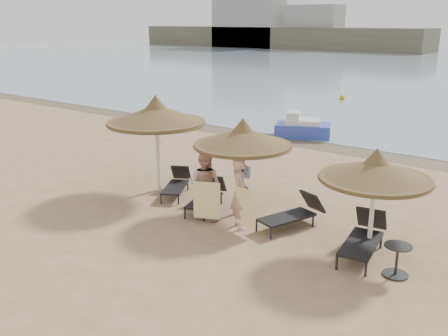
# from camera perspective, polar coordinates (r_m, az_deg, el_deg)

# --- Properties ---
(ground) EXTENTS (160.00, 160.00, 0.00)m
(ground) POSITION_cam_1_polar(r_m,az_deg,el_deg) (13.89, -1.64, -5.75)
(ground) COLOR tan
(ground) RESTS_ON ground
(wet_sand_strip) EXTENTS (200.00, 1.60, 0.01)m
(wet_sand_strip) POSITION_cam_1_polar(r_m,az_deg,el_deg) (21.69, 13.93, 2.00)
(wet_sand_strip) COLOR brown
(wet_sand_strip) RESTS_ON ground
(far_shore) EXTENTS (150.00, 54.80, 12.00)m
(far_shore) POSITION_cam_1_polar(r_m,az_deg,el_deg) (93.94, 16.57, 14.44)
(far_shore) COLOR brown
(far_shore) RESTS_ON ground
(palapa_left) EXTENTS (3.11, 3.11, 3.08)m
(palapa_left) POSITION_cam_1_polar(r_m,az_deg,el_deg) (15.64, -7.76, 6.03)
(palapa_left) COLOR white
(palapa_left) RESTS_ON ground
(palapa_center) EXTENTS (2.76, 2.76, 2.73)m
(palapa_center) POSITION_cam_1_polar(r_m,az_deg,el_deg) (13.69, 2.16, 3.48)
(palapa_center) COLOR white
(palapa_center) RESTS_ON ground
(palapa_right) EXTENTS (2.57, 2.57, 2.54)m
(palapa_right) POSITION_cam_1_polar(r_m,az_deg,el_deg) (11.70, 16.94, -0.27)
(palapa_right) COLOR white
(palapa_right) RESTS_ON ground
(lounger_far_left) EXTENTS (1.35, 1.83, 0.79)m
(lounger_far_left) POSITION_cam_1_polar(r_m,az_deg,el_deg) (15.75, -5.41, -1.70)
(lounger_far_left) COLOR #262627
(lounger_far_left) RESTS_ON ground
(lounger_near_left) EXTENTS (1.17, 1.98, 0.84)m
(lounger_near_left) POSITION_cam_1_polar(r_m,az_deg,el_deg) (14.51, -1.90, -3.15)
(lounger_near_left) COLOR #262627
(lounger_near_left) RESTS_ON ground
(lounger_near_right) EXTENTS (1.22, 2.02, 0.86)m
(lounger_near_right) POSITION_cam_1_polar(r_m,az_deg,el_deg) (13.34, 8.05, -5.08)
(lounger_near_right) COLOR #262627
(lounger_near_right) RESTS_ON ground
(lounger_far_right) EXTENTS (1.00, 2.18, 0.94)m
(lounger_far_right) POSITION_cam_1_polar(r_m,az_deg,el_deg) (12.21, 15.73, -7.50)
(lounger_far_right) COLOR #262627
(lounger_far_right) RESTS_ON ground
(side_table) EXTENTS (0.59, 0.59, 0.71)m
(side_table) POSITION_cam_1_polar(r_m,az_deg,el_deg) (11.42, 19.13, -10.05)
(side_table) COLOR #262627
(side_table) RESTS_ON ground
(person_left) EXTENTS (1.17, 0.91, 2.26)m
(person_left) POSITION_cam_1_polar(r_m,az_deg,el_deg) (13.50, -2.24, -1.32)
(person_left) COLOR tan
(person_left) RESTS_ON ground
(person_right) EXTENTS (1.21, 1.17, 2.23)m
(person_right) POSITION_cam_1_polar(r_m,az_deg,el_deg) (12.90, 1.83, -2.23)
(person_right) COLOR tan
(person_right) RESTS_ON ground
(towel_left) EXTENTS (0.67, 0.31, 1.02)m
(towel_left) POSITION_cam_1_polar(r_m,az_deg,el_deg) (13.17, -1.99, -3.73)
(towel_left) COLOR yellow
(towel_left) RESTS_ON ground
(towel_right) EXTENTS (0.71, 0.20, 1.01)m
(towel_right) POSITION_cam_1_polar(r_m,az_deg,el_deg) (12.67, 2.47, -4.61)
(towel_right) COLOR yellow
(towel_right) RESTS_ON ground
(bag_patterned) EXTENTS (0.29, 0.16, 0.35)m
(bag_patterned) POSITION_cam_1_polar(r_m,az_deg,el_deg) (14.10, 2.54, -0.46)
(bag_patterned) COLOR white
(bag_patterned) RESTS_ON ground
(bag_dark) EXTENTS (0.28, 0.14, 0.38)m
(bag_dark) POSITION_cam_1_polar(r_m,az_deg,el_deg) (13.79, 1.75, -0.24)
(bag_dark) COLOR black
(bag_dark) RESTS_ON ground
(pedal_boat) EXTENTS (2.91, 2.39, 1.17)m
(pedal_boat) POSITION_cam_1_polar(r_m,az_deg,el_deg) (23.69, 8.92, 4.57)
(pedal_boat) COLOR #3044AE
(pedal_boat) RESTS_ON ground
(buoy_left) EXTENTS (0.37, 0.37, 0.37)m
(buoy_left) POSITION_cam_1_polar(r_m,az_deg,el_deg) (35.56, 13.36, 7.88)
(buoy_left) COLOR gold
(buoy_left) RESTS_ON ground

